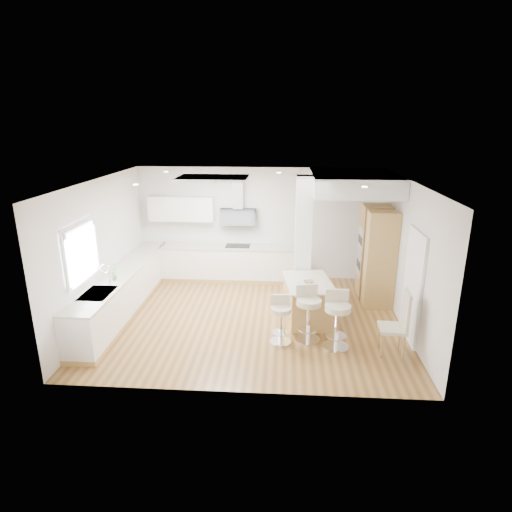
# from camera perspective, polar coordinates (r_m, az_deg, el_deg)

# --- Properties ---
(ground) EXTENTS (6.00, 6.00, 0.00)m
(ground) POSITION_cam_1_polar(r_m,az_deg,el_deg) (8.85, -0.67, -8.32)
(ground) COLOR olive
(ground) RESTS_ON ground
(ceiling) EXTENTS (6.00, 5.00, 0.02)m
(ceiling) POSITION_cam_1_polar(r_m,az_deg,el_deg) (8.85, -0.67, -8.32)
(ceiling) COLOR silver
(ceiling) RESTS_ON ground
(wall_back) EXTENTS (6.00, 0.04, 2.80)m
(wall_back) POSITION_cam_1_polar(r_m,az_deg,el_deg) (10.74, 0.37, 4.31)
(wall_back) COLOR silver
(wall_back) RESTS_ON ground
(wall_left) EXTENTS (0.04, 5.00, 2.80)m
(wall_left) POSITION_cam_1_polar(r_m,az_deg,el_deg) (9.07, -19.95, 0.73)
(wall_left) COLOR silver
(wall_left) RESTS_ON ground
(wall_right) EXTENTS (0.04, 5.00, 2.80)m
(wall_right) POSITION_cam_1_polar(r_m,az_deg,el_deg) (8.63, 19.57, -0.05)
(wall_right) COLOR silver
(wall_right) RESTS_ON ground
(skylight) EXTENTS (4.10, 2.10, 0.06)m
(skylight) POSITION_cam_1_polar(r_m,az_deg,el_deg) (8.72, -5.68, 10.29)
(skylight) COLOR white
(skylight) RESTS_ON ground
(window_left) EXTENTS (0.06, 1.28, 1.07)m
(window_left) POSITION_cam_1_polar(r_m,az_deg,el_deg) (8.19, -22.32, 0.87)
(window_left) COLOR white
(window_left) RESTS_ON ground
(doorway_right) EXTENTS (0.05, 1.00, 2.10)m
(doorway_right) POSITION_cam_1_polar(r_m,az_deg,el_deg) (8.21, 20.17, -3.98)
(doorway_right) COLOR #423C34
(doorway_right) RESTS_ON ground
(counter_left) EXTENTS (0.63, 4.50, 1.35)m
(counter_left) POSITION_cam_1_polar(r_m,az_deg,el_deg) (9.46, -17.15, -4.36)
(counter_left) COLOR tan
(counter_left) RESTS_ON ground
(counter_back) EXTENTS (3.62, 0.63, 2.50)m
(counter_back) POSITION_cam_1_polar(r_m,az_deg,el_deg) (10.75, -4.60, 0.38)
(counter_back) COLOR tan
(counter_back) RESTS_ON ground
(pillar) EXTENTS (0.35, 0.35, 2.80)m
(pillar) POSITION_cam_1_polar(r_m,az_deg,el_deg) (9.23, 6.29, 1.98)
(pillar) COLOR white
(pillar) RESTS_ON ground
(soffit) EXTENTS (1.78, 2.20, 0.40)m
(soffit) POSITION_cam_1_polar(r_m,az_deg,el_deg) (9.53, 12.84, 9.52)
(soffit) COLOR silver
(soffit) RESTS_ON ground
(oven_column) EXTENTS (0.63, 1.21, 2.10)m
(oven_column) POSITION_cam_1_polar(r_m,az_deg,el_deg) (9.80, 15.71, 0.20)
(oven_column) COLOR tan
(oven_column) RESTS_ON ground
(peninsula) EXTENTS (1.06, 1.46, 0.89)m
(peninsula) POSITION_cam_1_polar(r_m,az_deg,el_deg) (8.71, 6.89, -5.89)
(peninsula) COLOR tan
(peninsula) RESTS_ON ground
(bar_stool_a) EXTENTS (0.43, 0.43, 0.88)m
(bar_stool_a) POSITION_cam_1_polar(r_m,az_deg,el_deg) (7.77, 3.31, -8.14)
(bar_stool_a) COLOR white
(bar_stool_a) RESTS_ON ground
(bar_stool_b) EXTENTS (0.56, 0.56, 1.04)m
(bar_stool_b) POSITION_cam_1_polar(r_m,az_deg,el_deg) (7.85, 6.98, -7.26)
(bar_stool_b) COLOR white
(bar_stool_b) RESTS_ON ground
(bar_stool_c) EXTENTS (0.48, 0.48, 1.05)m
(bar_stool_c) POSITION_cam_1_polar(r_m,az_deg,el_deg) (7.68, 10.76, -7.98)
(bar_stool_c) COLOR white
(bar_stool_c) RESTS_ON ground
(dining_chair) EXTENTS (0.47, 0.47, 1.16)m
(dining_chair) POSITION_cam_1_polar(r_m,az_deg,el_deg) (7.74, 18.57, -8.21)
(dining_chair) COLOR beige
(dining_chair) RESTS_ON ground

